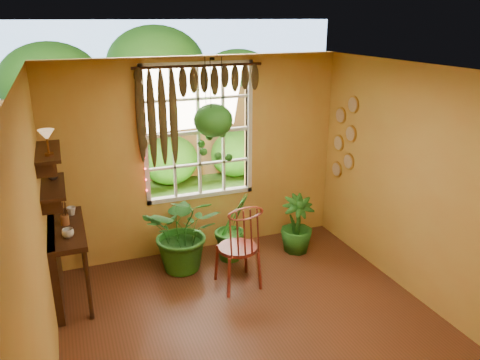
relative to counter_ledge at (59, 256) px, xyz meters
The scene contains 23 objects.
floor 2.55m from the counter_ledge, 39.96° to the right, with size 4.50×4.50×0.00m, color #5A2B19.
ceiling 3.29m from the counter_ledge, 39.96° to the right, with size 4.50×4.50×0.00m, color silver.
wall_back 2.17m from the counter_ledge, 18.80° to the left, with size 4.00×4.00×0.00m, color gold.
wall_left 1.79m from the counter_ledge, 93.24° to the right, with size 4.50×4.50×0.00m, color gold.
wall_right 4.30m from the counter_ledge, 22.26° to the right, with size 4.50×4.50×0.00m, color gold.
window 2.33m from the counter_ledge, 19.65° to the left, with size 1.52×0.10×1.86m.
valance_vine 2.57m from the counter_ledge, 17.07° to the left, with size 1.70×0.12×1.10m.
string_lights 1.76m from the counter_ledge, 27.17° to the left, with size 0.03×0.03×1.54m, color #FF2633, non-canonical shape.
wall_plates 4.02m from the counter_ledge, ahead, with size 0.04×0.32×1.10m, color beige, non-canonical shape.
counter_ledge is the anchor object (origin of this frame).
shelf_lower 0.85m from the counter_ledge, ahead, with size 0.25×0.90×0.04m, color #34180E.
shelf_upper 1.25m from the counter_ledge, ahead, with size 0.25×0.90×0.04m, color #34180E.
backyard 5.74m from the counter_ledge, 67.84° to the left, with size 14.00×10.00×12.00m.
windsor_chair 2.10m from the counter_ledge, 14.12° to the right, with size 0.51×0.54×1.29m.
potted_plant_left 1.53m from the counter_ledge, ahead, with size 0.98×0.85×1.09m, color #154E17.
potted_plant_mid 2.22m from the counter_ledge, ahead, with size 0.52×0.42×0.95m, color #154E17.
potted_plant_right 3.12m from the counter_ledge, ahead, with size 0.46×0.46×0.82m, color #154E17.
hanging_basket 2.45m from the counter_ledge, 10.97° to the left, with size 0.51×0.51×1.35m.
cup_a 0.51m from the counter_ledge, 66.00° to the right, with size 0.13×0.13×0.10m, color silver.
cup_b 0.56m from the counter_ledge, 61.09° to the left, with size 0.11×0.11×0.10m, color beige.
brush_jar 0.50m from the counter_ledge, 34.20° to the left, with size 0.10×0.10×0.35m.
shelf_vase 0.95m from the counter_ledge, 79.39° to the left, with size 0.11×0.11×0.12m, color #B2AD99.
tiffany_lamp 1.48m from the counter_ledge, 77.52° to the right, with size 0.16×0.16×0.27m.
Camera 1 is at (-1.70, -3.64, 3.17)m, focal length 35.00 mm.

